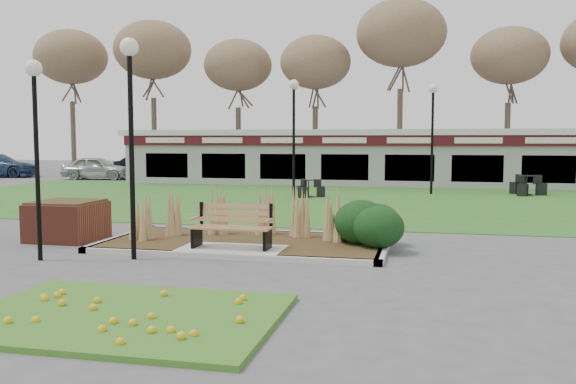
% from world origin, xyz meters
% --- Properties ---
extents(ground, '(100.00, 100.00, 0.00)m').
position_xyz_m(ground, '(0.00, 0.00, 0.00)').
color(ground, '#515154').
rests_on(ground, ground).
extents(lawn, '(34.00, 16.00, 0.02)m').
position_xyz_m(lawn, '(0.00, 12.00, 0.01)').
color(lawn, '#266821').
rests_on(lawn, ground).
extents(flower_bed, '(4.20, 3.00, 0.16)m').
position_xyz_m(flower_bed, '(0.00, -4.60, 0.07)').
color(flower_bed, '#336B1E').
rests_on(flower_bed, ground).
extents(planting_bed, '(6.75, 3.40, 1.27)m').
position_xyz_m(planting_bed, '(1.27, 1.35, 0.37)').
color(planting_bed, '#322514').
rests_on(planting_bed, ground).
extents(park_bench, '(1.70, 0.66, 0.93)m').
position_xyz_m(park_bench, '(0.00, 0.25, 0.59)').
color(park_bench, '#A16A48').
rests_on(park_bench, ground).
extents(brick_planter, '(1.50, 1.50, 0.95)m').
position_xyz_m(brick_planter, '(-4.40, 1.00, 0.48)').
color(brick_planter, brown).
rests_on(brick_planter, ground).
extents(food_pavilion, '(24.60, 3.40, 2.90)m').
position_xyz_m(food_pavilion, '(0.00, 19.96, 1.48)').
color(food_pavilion, '#99989B').
rests_on(food_pavilion, ground).
extents(tree_backdrop, '(47.24, 5.24, 10.36)m').
position_xyz_m(tree_backdrop, '(0.00, 28.00, 8.36)').
color(tree_backdrop, '#47382B').
rests_on(tree_backdrop, ground).
extents(lamp_post_near_left, '(0.33, 0.33, 3.96)m').
position_xyz_m(lamp_post_near_left, '(-3.54, -1.32, 2.89)').
color(lamp_post_near_left, black).
rests_on(lamp_post_near_left, ground).
extents(lamp_post_near_right, '(0.36, 0.36, 4.40)m').
position_xyz_m(lamp_post_near_right, '(-1.76, -0.80, 3.21)').
color(lamp_post_near_right, black).
rests_on(lamp_post_near_right, ground).
extents(lamp_post_mid_left, '(0.39, 0.39, 4.72)m').
position_xyz_m(lamp_post_mid_left, '(-1.09, 11.44, 3.44)').
color(lamp_post_mid_left, black).
rests_on(lamp_post_mid_left, ground).
extents(lamp_post_mid_right, '(0.40, 0.40, 4.78)m').
position_xyz_m(lamp_post_mid_right, '(4.23, 15.31, 3.49)').
color(lamp_post_mid_right, black).
rests_on(lamp_post_mid_right, ground).
extents(bistro_set_b, '(1.30, 1.27, 0.71)m').
position_xyz_m(bistro_set_b, '(-0.76, 12.81, 0.25)').
color(bistro_set_b, black).
rests_on(bistro_set_b, ground).
extents(bistro_set_c, '(1.46, 1.57, 0.84)m').
position_xyz_m(bistro_set_c, '(8.22, 15.68, 0.30)').
color(bistro_set_c, black).
rests_on(bistro_set_c, ground).
extents(car_silver, '(4.23, 2.12, 1.38)m').
position_xyz_m(car_silver, '(-15.18, 21.00, 0.69)').
color(car_silver, '#ADADB2').
rests_on(car_silver, ground).
extents(car_black, '(4.23, 1.81, 1.36)m').
position_xyz_m(car_black, '(-13.69, 24.69, 0.68)').
color(car_black, black).
rests_on(car_black, ground).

